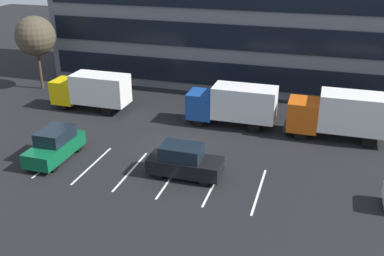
% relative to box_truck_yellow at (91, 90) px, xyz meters
% --- Properties ---
extents(ground_plane, '(120.00, 120.00, 0.00)m').
position_rel_box_truck_yellow_xyz_m(ground_plane, '(9.22, -5.21, -1.82)').
color(ground_plane, black).
extents(office_building, '(35.24, 11.00, 14.40)m').
position_rel_box_truck_yellow_xyz_m(office_building, '(9.22, 12.74, 5.38)').
color(office_building, slate).
rests_on(office_building, ground_plane).
extents(lot_markings, '(14.14, 5.40, 0.01)m').
position_rel_box_truck_yellow_xyz_m(lot_markings, '(9.22, -9.37, -1.82)').
color(lot_markings, silver).
rests_on(lot_markings, ground_plane).
extents(box_truck_yellow, '(6.99, 2.31, 3.24)m').
position_rel_box_truck_yellow_xyz_m(box_truck_yellow, '(0.00, 0.00, 0.00)').
color(box_truck_yellow, yellow).
rests_on(box_truck_yellow, ground_plane).
extents(box_truck_blue, '(7.17, 2.37, 3.32)m').
position_rel_box_truck_yellow_xyz_m(box_truck_blue, '(12.53, 0.07, 0.05)').
color(box_truck_blue, '#194799').
rests_on(box_truck_blue, ground_plane).
extents(box_truck_orange, '(7.75, 2.57, 3.59)m').
position_rel_box_truck_yellow_xyz_m(box_truck_orange, '(20.82, -0.11, 0.20)').
color(box_truck_orange, '#D85914').
rests_on(box_truck_orange, ground_plane).
extents(suv_black, '(4.67, 1.98, 2.11)m').
position_rel_box_truck_yellow_xyz_m(suv_black, '(11.35, -8.92, -0.80)').
color(suv_black, black).
rests_on(suv_black, ground_plane).
extents(suv_forest, '(2.01, 4.73, 2.14)m').
position_rel_box_truck_yellow_xyz_m(suv_forest, '(2.22, -9.23, -0.79)').
color(suv_forest, '#0C5933').
rests_on(suv_forest, ground_plane).
extents(bare_tree, '(3.84, 3.84, 7.19)m').
position_rel_box_truck_yellow_xyz_m(bare_tree, '(-7.78, 3.82, 3.43)').
color(bare_tree, '#473323').
rests_on(bare_tree, ground_plane).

